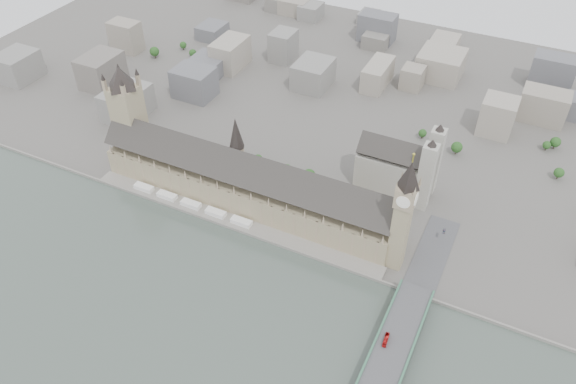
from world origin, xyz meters
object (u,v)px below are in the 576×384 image
at_px(westminster_bridge, 384,370).
at_px(palace_of_westminster, 245,183).
at_px(victoria_tower, 128,112).
at_px(red_bus_north, 386,340).
at_px(elizabeth_tower, 404,209).
at_px(car_approach, 444,231).
at_px(westminster_abbey, 399,167).

bearing_deg(westminster_bridge, palace_of_westminster, 146.51).
relative_size(victoria_tower, red_bus_north, 9.04).
bearing_deg(palace_of_westminster, westminster_bridge, -33.49).
bearing_deg(elizabeth_tower, westminster_bridge, -75.89).
height_order(elizabeth_tower, westminster_bridge, elizabeth_tower).
height_order(victoria_tower, westminster_bridge, victoria_tower).
relative_size(elizabeth_tower, car_approach, 20.59).
bearing_deg(victoria_tower, westminster_abbey, 16.50).
distance_m(palace_of_westminster, westminster_abbey, 134.09).
height_order(palace_of_westminster, car_approach, palace_of_westminster).
xyz_separation_m(elizabeth_tower, car_approach, (27.14, 40.66, -47.08)).
relative_size(elizabeth_tower, red_bus_north, 9.72).
distance_m(victoria_tower, westminster_bridge, 309.91).
xyz_separation_m(palace_of_westminster, westminster_bridge, (162.00, -107.20, -17.58)).
xyz_separation_m(westminster_abbey, red_bus_north, (45.33, -164.53, -13.29)).
bearing_deg(palace_of_westminster, westminster_abbey, 34.17).
xyz_separation_m(palace_of_westminster, westminster_abbey, (110.92, 75.30, 2.38)).
xyz_separation_m(palace_of_westminster, elizabeth_tower, (138.00, -11.70, 35.38)).
xyz_separation_m(palace_of_westminster, victoria_tower, (-122.00, 6.30, 32.50)).
distance_m(westminster_bridge, westminster_abbey, 190.56).
bearing_deg(victoria_tower, elizabeth_tower, -3.96).
xyz_separation_m(victoria_tower, red_bus_north, (278.25, -95.53, -43.41)).
distance_m(westminster_abbey, car_approach, 72.70).
bearing_deg(elizabeth_tower, palace_of_westminster, 175.15).
bearing_deg(palace_of_westminster, victoria_tower, 177.04).
relative_size(westminster_abbey, red_bus_north, 6.15).
bearing_deg(westminster_abbey, elizabeth_tower, -72.71).
distance_m(elizabeth_tower, westminster_bridge, 111.81).
xyz_separation_m(palace_of_westminster, red_bus_north, (156.25, -89.23, -10.91)).
bearing_deg(car_approach, palace_of_westminster, -177.65).
height_order(victoria_tower, car_approach, victoria_tower).
bearing_deg(elizabeth_tower, red_bus_north, -76.75).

